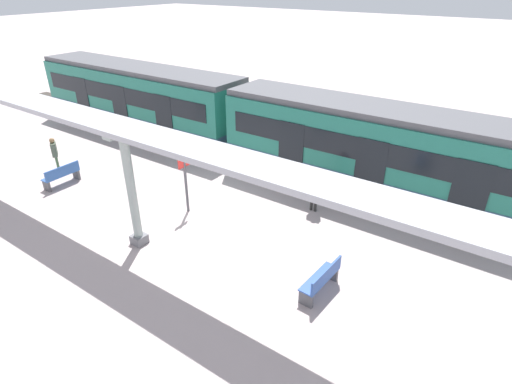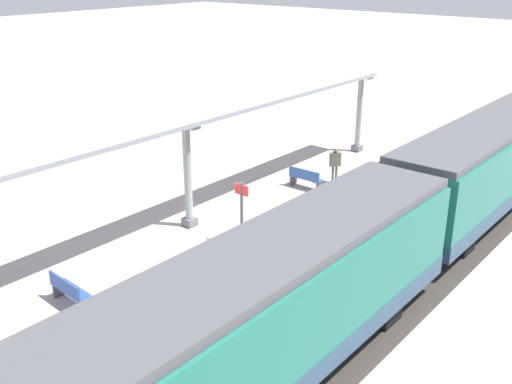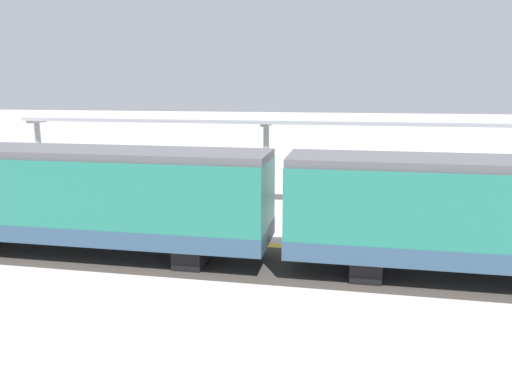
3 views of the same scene
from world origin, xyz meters
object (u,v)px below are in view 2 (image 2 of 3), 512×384
object	(u,v)px
train_far_carriage	(263,318)
canopy_pillar_nearest	(359,114)
canopy_pillar_second	(188,176)
passenger_waiting_near_edge	(225,286)
train_near_carriage	(488,163)
bench_mid_platform	(69,291)
bench_near_end	(305,178)
platform_info_sign	(242,207)
passenger_by_the_benches	(335,161)

from	to	relation	value
train_far_carriage	canopy_pillar_nearest	world-z (taller)	canopy_pillar_nearest
canopy_pillar_second	passenger_waiting_near_edge	world-z (taller)	canopy_pillar_second
train_near_carriage	bench_mid_platform	world-z (taller)	train_near_carriage
train_near_carriage	bench_near_end	bearing A→B (deg)	21.73
train_far_carriage	canopy_pillar_nearest	distance (m)	18.44
train_near_carriage	passenger_waiting_near_edge	bearing A→B (deg)	78.16
canopy_pillar_second	platform_info_sign	world-z (taller)	canopy_pillar_second
canopy_pillar_second	bench_mid_platform	xyz separation A→B (m)	(-1.25, 5.86, -1.48)
bench_near_end	bench_mid_platform	world-z (taller)	same
train_near_carriage	train_far_carriage	xyz separation A→B (m)	(0.00, 13.50, 0.00)
train_near_carriage	bench_near_end	size ratio (longest dim) A/B	8.57
train_far_carriage	platform_info_sign	world-z (taller)	train_far_carriage
canopy_pillar_nearest	canopy_pillar_second	world-z (taller)	same
train_far_carriage	canopy_pillar_nearest	xyz separation A→B (m)	(7.56, -16.82, 0.10)
train_near_carriage	platform_info_sign	world-z (taller)	train_near_carriage
canopy_pillar_nearest	bench_near_end	distance (m)	6.19
train_near_carriage	canopy_pillar_nearest	world-z (taller)	canopy_pillar_nearest
canopy_pillar_second	platform_info_sign	distance (m)	2.47
train_near_carriage	train_far_carriage	bearing A→B (deg)	90.00
bench_mid_platform	passenger_waiting_near_edge	bearing A→B (deg)	-149.33
train_far_carriage	canopy_pillar_second	world-z (taller)	canopy_pillar_second
bench_near_end	bench_mid_platform	xyz separation A→B (m)	(-0.23, 11.64, 0.00)
train_far_carriage	passenger_waiting_near_edge	world-z (taller)	train_far_carriage
bench_mid_platform	platform_info_sign	world-z (taller)	platform_info_sign
platform_info_sign	passenger_by_the_benches	distance (m)	7.00
train_far_carriage	bench_near_end	xyz separation A→B (m)	(6.54, -10.89, -1.39)
canopy_pillar_nearest	train_far_carriage	bearing A→B (deg)	114.21
passenger_waiting_near_edge	passenger_by_the_benches	distance (m)	11.22
passenger_waiting_near_edge	train_far_carriage	bearing A→B (deg)	149.25
canopy_pillar_nearest	platform_info_sign	xyz separation A→B (m)	(-2.40, 11.59, -0.60)
train_far_carriage	bench_mid_platform	bearing A→B (deg)	6.82
platform_info_sign	passenger_by_the_benches	size ratio (longest dim) A/B	1.39
bench_near_end	canopy_pillar_nearest	bearing A→B (deg)	-80.25
train_near_carriage	platform_info_sign	xyz separation A→B (m)	(5.16, 8.27, -0.50)
train_near_carriage	platform_info_sign	bearing A→B (deg)	58.02
train_near_carriage	canopy_pillar_second	world-z (taller)	canopy_pillar_second
bench_mid_platform	canopy_pillar_second	bearing A→B (deg)	-78.00
platform_info_sign	train_far_carriage	bearing A→B (deg)	134.62
train_near_carriage	canopy_pillar_nearest	distance (m)	8.26
bench_mid_platform	canopy_pillar_nearest	bearing A→B (deg)	-85.94
train_far_carriage	canopy_pillar_nearest	size ratio (longest dim) A/B	3.40
canopy_pillar_nearest	bench_near_end	xyz separation A→B (m)	(-1.02, 5.93, -1.48)
train_near_carriage	canopy_pillar_second	size ratio (longest dim) A/B	3.40
bench_mid_platform	passenger_waiting_near_edge	distance (m)	4.45
bench_near_end	canopy_pillar_second	bearing A→B (deg)	80.01
platform_info_sign	passenger_waiting_near_edge	world-z (taller)	platform_info_sign
canopy_pillar_nearest	bench_near_end	bearing A→B (deg)	99.75
canopy_pillar_nearest	bench_mid_platform	distance (m)	17.68
canopy_pillar_nearest	passenger_waiting_near_edge	xyz separation A→B (m)	(-5.04, 15.32, -0.93)
bench_near_end	passenger_waiting_near_edge	size ratio (longest dim) A/B	0.95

